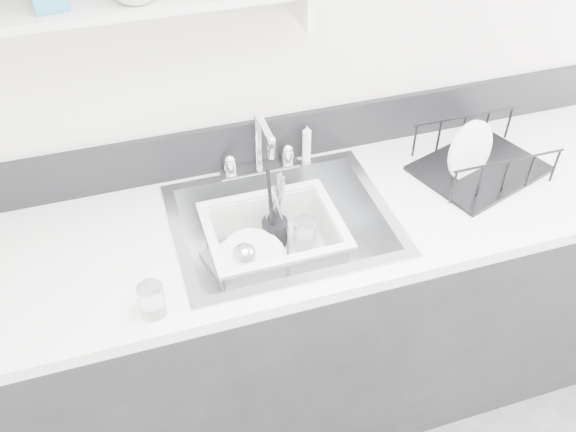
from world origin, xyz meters
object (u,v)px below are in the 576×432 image
object	(u,v)px
sink	(283,243)
wash_tub	(274,243)
dish_rack	(483,153)
counter_run	(284,320)

from	to	relation	value
sink	wash_tub	world-z (taller)	sink
sink	wash_tub	xyz separation A→B (m)	(-0.03, 0.01, -0.00)
sink	wash_tub	size ratio (longest dim) A/B	1.60
wash_tub	dish_rack	xyz separation A→B (m)	(0.70, 0.03, 0.16)
wash_tub	sink	bearing A→B (deg)	-14.89
counter_run	dish_rack	bearing A→B (deg)	3.52
counter_run	sink	world-z (taller)	sink
wash_tub	dish_rack	bearing A→B (deg)	2.80
sink	dish_rack	size ratio (longest dim) A/B	1.64
counter_run	wash_tub	xyz separation A→B (m)	(-0.03, 0.01, 0.37)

